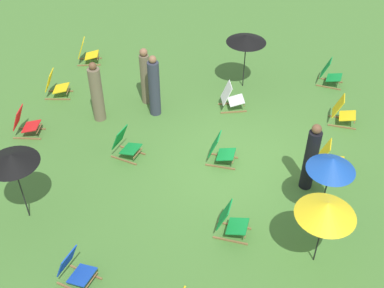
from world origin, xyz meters
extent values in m
plane|color=#477A33|center=(0.00, 0.00, 0.00)|extent=(40.00, 40.00, 0.00)
cube|color=olive|center=(3.92, 5.43, 0.02)|extent=(0.22, 0.75, 0.04)
cube|color=olive|center=(4.35, 5.54, 0.02)|extent=(0.22, 0.75, 0.04)
cube|color=yellow|center=(4.16, 5.39, 0.27)|extent=(0.57, 0.54, 0.13)
cube|color=yellow|center=(4.08, 5.68, 0.55)|extent=(0.53, 0.36, 0.57)
cylinder|color=olive|center=(4.21, 5.20, 0.20)|extent=(0.43, 0.14, 0.03)
cube|color=olive|center=(4.06, -2.31, 0.02)|extent=(0.16, 0.76, 0.04)
cube|color=olive|center=(4.50, -2.38, 0.02)|extent=(0.16, 0.76, 0.04)
cube|color=#148C38|center=(4.26, -2.44, 0.27)|extent=(0.55, 0.51, 0.13)
cube|color=#148C38|center=(4.31, -2.15, 0.55)|extent=(0.51, 0.32, 0.57)
cylinder|color=olive|center=(4.23, -2.64, 0.20)|extent=(0.44, 0.10, 0.03)
cube|color=olive|center=(-0.05, 5.72, 0.02)|extent=(0.14, 0.76, 0.04)
cube|color=olive|center=(0.38, 5.78, 0.02)|extent=(0.14, 0.76, 0.04)
cube|color=red|center=(0.18, 5.65, 0.27)|extent=(0.53, 0.49, 0.13)
cube|color=red|center=(0.14, 5.95, 0.55)|extent=(0.51, 0.31, 0.57)
cylinder|color=olive|center=(0.21, 5.45, 0.20)|extent=(0.44, 0.09, 0.03)
cube|color=olive|center=(-0.18, 0.44, 0.02)|extent=(0.07, 0.76, 0.04)
cube|color=olive|center=(0.26, 0.43, 0.02)|extent=(0.07, 0.76, 0.04)
cube|color=#148C38|center=(0.04, 0.33, 0.27)|extent=(0.50, 0.45, 0.13)
cube|color=#148C38|center=(0.05, 0.63, 0.55)|extent=(0.49, 0.27, 0.57)
cylinder|color=olive|center=(0.03, 0.13, 0.20)|extent=(0.44, 0.05, 0.03)
cube|color=olive|center=(-0.41, 2.90, 0.02)|extent=(0.22, 0.74, 0.04)
cube|color=olive|center=(0.02, 2.79, 0.02)|extent=(0.22, 0.74, 0.04)
cube|color=#148C38|center=(-0.22, 2.75, 0.27)|extent=(0.57, 0.54, 0.13)
cube|color=#148C38|center=(-0.14, 3.04, 0.55)|extent=(0.53, 0.36, 0.57)
cylinder|color=olive|center=(-0.27, 2.55, 0.20)|extent=(0.43, 0.14, 0.03)
cube|color=olive|center=(1.86, 5.66, 0.02)|extent=(0.17, 0.75, 0.04)
cube|color=olive|center=(2.29, 5.74, 0.02)|extent=(0.17, 0.75, 0.04)
cube|color=yellow|center=(2.09, 5.60, 0.27)|extent=(0.55, 0.51, 0.13)
cube|color=yellow|center=(2.04, 5.90, 0.55)|extent=(0.52, 0.33, 0.57)
cylinder|color=olive|center=(2.12, 5.40, 0.20)|extent=(0.44, 0.10, 0.03)
cube|color=olive|center=(0.02, -2.21, 0.02)|extent=(0.11, 0.76, 0.04)
cube|color=olive|center=(0.46, -2.25, 0.02)|extent=(0.11, 0.76, 0.04)
cube|color=yellow|center=(0.23, -2.33, 0.27)|extent=(0.52, 0.48, 0.13)
cube|color=yellow|center=(0.26, -2.03, 0.55)|extent=(0.50, 0.29, 0.57)
cylinder|color=olive|center=(0.21, -2.53, 0.20)|extent=(0.44, 0.07, 0.03)
cube|color=olive|center=(-2.45, -0.11, 0.02)|extent=(0.09, 0.76, 0.04)
cube|color=olive|center=(-2.01, -0.14, 0.02)|extent=(0.09, 0.76, 0.04)
cube|color=#148C38|center=(-2.24, -0.23, 0.27)|extent=(0.51, 0.47, 0.13)
cube|color=#148C38|center=(-2.22, 0.07, 0.55)|extent=(0.50, 0.28, 0.57)
cylinder|color=olive|center=(-2.25, -0.43, 0.20)|extent=(0.44, 0.06, 0.03)
cube|color=olive|center=(2.09, -2.63, 0.02)|extent=(0.09, 0.76, 0.04)
cube|color=olive|center=(2.53, -2.66, 0.02)|extent=(0.09, 0.76, 0.04)
cube|color=yellow|center=(2.30, -2.74, 0.27)|extent=(0.51, 0.47, 0.13)
cube|color=yellow|center=(2.32, -2.45, 0.55)|extent=(0.50, 0.28, 0.57)
cylinder|color=olive|center=(2.28, -2.94, 0.20)|extent=(0.44, 0.06, 0.03)
cube|color=olive|center=(2.22, 0.40, 0.02)|extent=(0.26, 0.74, 0.04)
cube|color=olive|center=(2.63, 0.54, 0.02)|extent=(0.26, 0.74, 0.04)
cube|color=white|center=(2.46, 0.38, 0.27)|extent=(0.59, 0.56, 0.13)
cube|color=white|center=(2.36, 0.66, 0.55)|extent=(0.53, 0.38, 0.57)
cylinder|color=olive|center=(2.52, 0.18, 0.20)|extent=(0.43, 0.16, 0.03)
cube|color=olive|center=(-3.80, 2.64, 0.02)|extent=(0.21, 0.75, 0.04)
cube|color=#1947B7|center=(-4.04, 2.59, 0.27)|extent=(0.57, 0.53, 0.13)
cube|color=#1947B7|center=(-3.97, 2.88, 0.55)|extent=(0.52, 0.35, 0.57)
cylinder|color=olive|center=(-4.09, 2.40, 0.20)|extent=(0.43, 0.13, 0.03)
cylinder|color=black|center=(3.69, 0.31, 0.85)|extent=(0.03, 0.03, 1.71)
cone|color=black|center=(3.69, 0.31, 1.62)|extent=(1.18, 1.18, 0.23)
cylinder|color=black|center=(-1.29, -2.00, 0.82)|extent=(0.03, 0.03, 1.65)
cone|color=#194CB2|center=(-1.29, -2.00, 1.52)|extent=(1.03, 1.03, 0.32)
cylinder|color=black|center=(-2.60, -1.86, 0.83)|extent=(0.03, 0.03, 1.65)
cone|color=yellow|center=(-2.60, -1.86, 1.53)|extent=(1.17, 1.17, 0.32)
cylinder|color=black|center=(-2.59, 4.44, 0.90)|extent=(0.03, 0.03, 1.80)
cone|color=black|center=(-2.59, 4.44, 1.71)|extent=(1.11, 1.11, 0.23)
cylinder|color=#333847|center=(1.77, 2.61, 0.83)|extent=(0.34, 0.34, 1.66)
sphere|color=#936647|center=(1.77, 2.61, 1.75)|extent=(0.21, 0.21, 0.21)
cylinder|color=#72664C|center=(1.21, 4.09, 0.81)|extent=(0.44, 0.44, 1.61)
sphere|color=brown|center=(1.21, 4.09, 1.71)|extent=(0.21, 0.21, 0.21)
cylinder|color=#72664C|center=(2.28, 3.01, 0.77)|extent=(0.33, 0.33, 1.54)
sphere|color=#936647|center=(2.28, 3.01, 1.64)|extent=(0.23, 0.23, 0.23)
cylinder|color=black|center=(-0.43, -1.66, 0.82)|extent=(0.42, 0.42, 1.63)
sphere|color=brown|center=(-0.43, -1.66, 1.73)|extent=(0.22, 0.22, 0.22)
camera|label=1|loc=(-9.08, -0.57, 8.20)|focal=45.10mm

